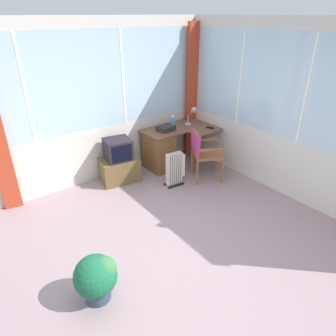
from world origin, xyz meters
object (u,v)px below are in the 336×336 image
at_px(tv_remote, 210,128).
at_px(wooden_armchair, 201,149).
at_px(desk, 161,148).
at_px(spray_bottle, 173,120).
at_px(paper_tray, 166,128).
at_px(desk_lamp, 193,113).
at_px(tv_on_stand, 119,163).
at_px(space_heater, 176,169).
at_px(potted_plant, 97,277).

bearing_deg(tv_remote, wooden_armchair, -162.33).
height_order(desk, spray_bottle, spray_bottle).
bearing_deg(wooden_armchair, tv_remote, 33.32).
bearing_deg(tv_remote, paper_tray, 136.19).
xyz_separation_m(desk_lamp, wooden_armchair, (-0.42, -0.71, -0.38)).
bearing_deg(tv_on_stand, spray_bottle, 5.35).
bearing_deg(space_heater, tv_remote, 14.36).
bearing_deg(tv_on_stand, tv_remote, -14.40).
xyz_separation_m(tv_remote, potted_plant, (-3.10, -1.63, -0.45)).
xyz_separation_m(desk, potted_plant, (-2.28, -2.04, -0.10)).
height_order(tv_remote, potted_plant, tv_remote).
height_order(desk, tv_remote, tv_remote).
bearing_deg(tv_on_stand, desk, -2.05).
bearing_deg(potted_plant, paper_tray, 40.47).
relative_size(desk, spray_bottle, 6.02).
distance_m(wooden_armchair, tv_on_stand, 1.43).
xyz_separation_m(spray_bottle, wooden_armchair, (-0.10, -0.91, -0.27)).
height_order(spray_bottle, potted_plant, spray_bottle).
bearing_deg(spray_bottle, desk_lamp, -31.47).
height_order(tv_on_stand, space_heater, tv_on_stand).
relative_size(tv_remote, spray_bottle, 0.69).
bearing_deg(potted_plant, space_heater, 33.30).
bearing_deg(wooden_armchair, potted_plant, -153.53).
bearing_deg(paper_tray, spray_bottle, 29.06).
relative_size(desk, paper_tray, 4.33).
bearing_deg(desk, space_heater, -105.81).
relative_size(spray_bottle, space_heater, 0.36).
bearing_deg(space_heater, spray_bottle, 54.57).
bearing_deg(paper_tray, desk, 171.46).
bearing_deg(desk_lamp, wooden_armchair, -120.76).
relative_size(desk_lamp, paper_tray, 1.13).
xyz_separation_m(desk, spray_bottle, (0.39, 0.15, 0.44)).
bearing_deg(tv_on_stand, paper_tray, -2.69).
relative_size(spray_bottle, wooden_armchair, 0.25).
height_order(paper_tray, potted_plant, paper_tray).
bearing_deg(wooden_armchair, spray_bottle, 83.86).
height_order(tv_remote, space_heater, tv_remote).
relative_size(tv_remote, tv_on_stand, 0.19).
bearing_deg(desk_lamp, space_heater, -145.67).
height_order(desk, space_heater, desk).
bearing_deg(desk, paper_tray, -8.54).
relative_size(paper_tray, potted_plant, 0.57).
bearing_deg(desk, spray_bottle, 20.95).
bearing_deg(spray_bottle, paper_tray, -150.94).
bearing_deg(tv_on_stand, space_heater, -45.42).
relative_size(desk_lamp, space_heater, 0.57).
distance_m(desk_lamp, potted_plant, 3.65).
distance_m(desk_lamp, spray_bottle, 0.40).
distance_m(tv_on_stand, potted_plant, 2.50).
distance_m(tv_remote, space_heater, 1.14).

